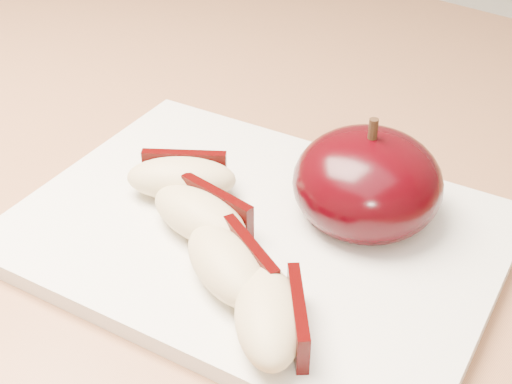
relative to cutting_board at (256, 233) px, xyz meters
The scene contains 6 objects.
cutting_board is the anchor object (origin of this frame).
apple_half 0.07m from the cutting_board, 50.26° to the left, with size 0.10×0.10×0.07m.
apple_wedge_a 0.06m from the cutting_board, behind, with size 0.08×0.07×0.02m.
apple_wedge_b 0.04m from the cutting_board, 131.75° to the right, with size 0.07×0.04×0.02m.
apple_wedge_c 0.05m from the cutting_board, 67.05° to the right, with size 0.08×0.06×0.02m.
apple_wedge_d 0.09m from the cutting_board, 45.70° to the right, with size 0.07×0.07×0.02m.
Camera 1 is at (0.13, 0.12, 1.18)m, focal length 50.00 mm.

